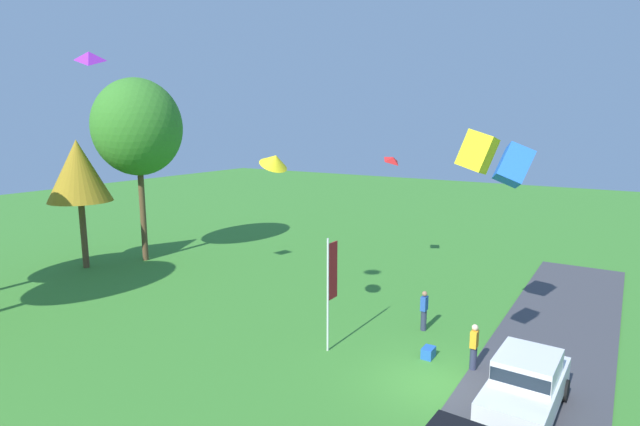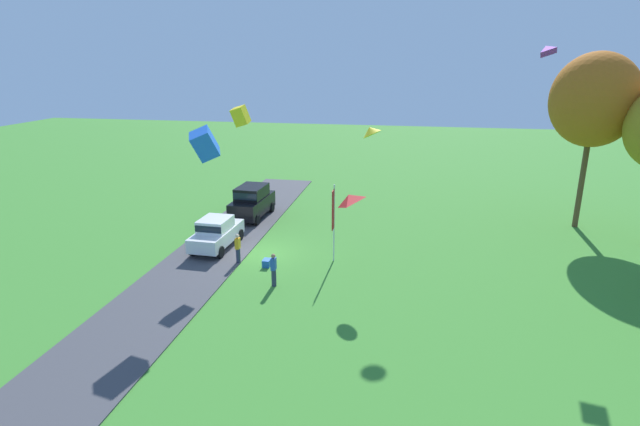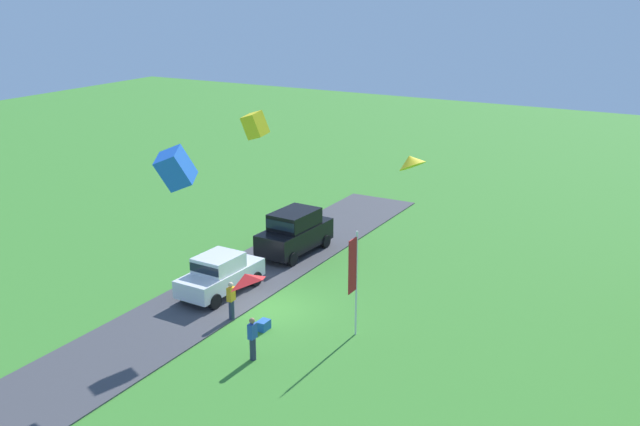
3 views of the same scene
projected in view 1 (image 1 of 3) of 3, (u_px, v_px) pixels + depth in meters
ground_plane at (432, 384)px, 16.56m from camera, size 120.00×120.00×0.00m
pavement_strip at (527, 410)px, 15.01m from camera, size 36.00×4.40×0.06m
car_sedan_mid_row at (526, 383)px, 14.62m from camera, size 4.46×2.08×1.84m
person_watching_sky at (474, 347)px, 17.33m from camera, size 0.36×0.24×1.71m
person_beside_suv at (424, 310)px, 20.76m from camera, size 0.36×0.24×1.71m
tree_left_of_center at (78, 171)px, 29.06m from camera, size 3.62×3.62×7.65m
tree_center_back at (137, 128)px, 30.27m from camera, size 5.34×5.34×11.27m
flag_banner at (331, 279)px, 18.74m from camera, size 0.71×0.08×4.40m
cooler_box at (428, 353)px, 18.42m from camera, size 0.56×0.40×0.40m
kite_delta_low_drifter at (275, 160)px, 18.07m from camera, size 1.34×1.39×0.86m
kite_box_over_trees at (477, 152)px, 13.55m from camera, size 0.91×1.01×1.27m
kite_diamond_trailing_tail at (89, 56)px, 20.63m from camera, size 1.25×1.25×0.71m
kite_diamond_high_right at (393, 159)px, 27.68m from camera, size 1.02×0.92×0.57m
kite_box_high_left at (514, 165)px, 18.12m from camera, size 1.58×1.52×1.77m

